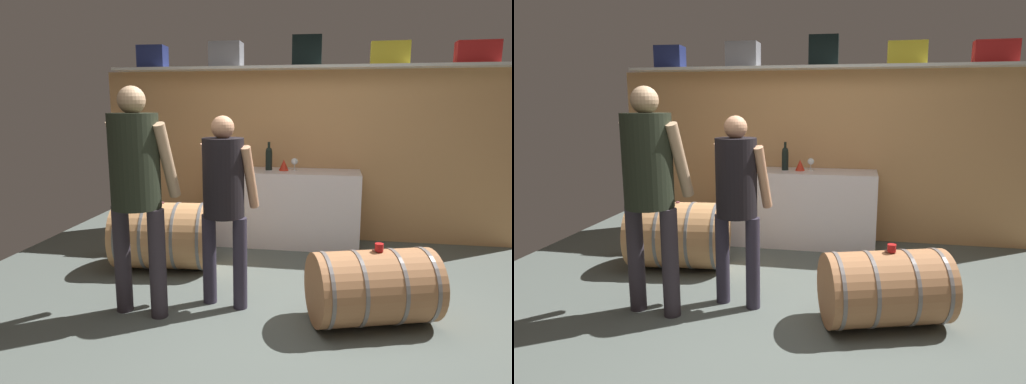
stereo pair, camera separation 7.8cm
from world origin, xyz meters
TOP-DOWN VIEW (x-y plane):
  - ground_plane at (0.00, 0.58)m, footprint 6.05×7.80m
  - back_wall_panel at (0.00, 2.30)m, footprint 4.85×0.10m
  - high_shelf_board at (0.00, 2.15)m, footprint 4.46×0.40m
  - toolcase_navy at (-1.80, 2.15)m, footprint 0.33×0.26m
  - toolcase_grey at (-0.91, 2.15)m, footprint 0.36×0.27m
  - toolcase_black at (-0.00, 2.15)m, footprint 0.32×0.21m
  - toolcase_yellow at (0.88, 2.15)m, footprint 0.41×0.21m
  - toolcase_red at (1.76, 2.15)m, footprint 0.43×0.22m
  - work_cabinet at (-0.20, 1.97)m, footprint 1.66×0.54m
  - wine_bottle_dark at (-0.40, 1.99)m, footprint 0.08×0.08m
  - wine_glass at (-0.11, 2.03)m, footprint 0.08×0.08m
  - red_funnel at (-0.22, 1.98)m, footprint 0.11×0.11m
  - wine_barrel_near at (0.64, 0.16)m, footprint 1.01×0.79m
  - wine_barrel_far at (-1.28, 0.99)m, footprint 0.98×0.74m
  - tasting_cup at (0.67, 0.16)m, footprint 0.06×0.06m
  - winemaker_pouring at (-0.49, 0.27)m, footprint 0.47×0.37m
  - visitor_tasting at (-1.09, 0.02)m, footprint 0.54×0.44m

SIDE VIEW (x-z plane):
  - ground_plane at x=0.00m, z-range -0.02..0.00m
  - wine_barrel_near at x=0.64m, z-range 0.00..0.56m
  - wine_barrel_far at x=-1.28m, z-range 0.00..0.66m
  - work_cabinet at x=-0.20m, z-range 0.00..0.85m
  - tasting_cup at x=0.67m, z-range 0.56..0.61m
  - red_funnel at x=-0.22m, z-range 0.85..0.98m
  - winemaker_pouring at x=-0.49m, z-range 0.17..1.68m
  - wine_glass at x=-0.11m, z-range 0.88..1.02m
  - back_wall_panel at x=0.00m, z-range 0.00..1.97m
  - wine_bottle_dark at x=-0.40m, z-range 0.83..1.15m
  - visitor_tasting at x=-1.09m, z-range 0.20..1.91m
  - high_shelf_board at x=0.00m, z-range 1.97..2.00m
  - toolcase_red at x=1.76m, z-range 2.00..2.23m
  - toolcase_yellow at x=0.88m, z-range 2.00..2.24m
  - toolcase_navy at x=-1.80m, z-range 2.00..2.26m
  - toolcase_grey at x=-0.91m, z-range 2.00..2.28m
  - toolcase_black at x=0.00m, z-range 2.00..2.33m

